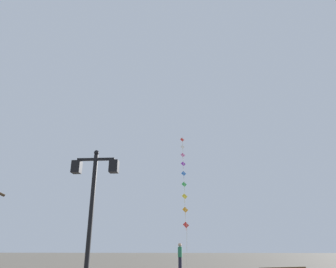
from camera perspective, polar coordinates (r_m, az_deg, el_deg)
The scene contains 3 objects.
twin_lantern_lamp_post at distance 9.85m, azimuth -14.04°, elevation -10.46°, with size 1.51×0.28×4.42m.
kite_train at distance 28.05m, azimuth 3.04°, elevation -8.70°, with size 0.77×11.37×13.29m.
kite_flyer at distance 20.26m, azimuth 2.30°, elevation -22.25°, with size 0.25×0.61×1.71m.
Camera 1 is at (1.31, -0.37, 1.41)m, focal length 32.10 mm.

